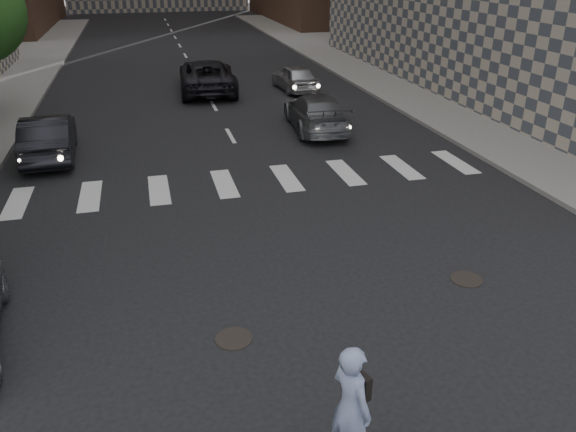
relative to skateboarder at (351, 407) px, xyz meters
name	(u,v)px	position (x,y,z in m)	size (l,w,h in m)	color
ground	(358,362)	(0.92, 2.00, -1.06)	(160.00, 160.00, 0.00)	black
sidewalk_right	(476,84)	(15.42, 22.00, -0.99)	(13.00, 80.00, 0.15)	gray
manhole_b	(234,338)	(-1.08, 3.20, -1.05)	(0.70, 0.70, 0.02)	black
manhole_c	(466,279)	(4.22, 4.00, -1.05)	(0.70, 0.70, 0.02)	black
skateboarder	(351,407)	(0.00, 0.00, 0.00)	(0.66, 1.05, 2.03)	brown
traffic_car_a	(49,137)	(-5.58, 15.00, -0.31)	(1.60, 4.59, 1.51)	black
traffic_car_b	(316,112)	(4.43, 16.00, -0.34)	(2.02, 4.96, 1.44)	#5B5E63
traffic_car_c	(207,76)	(1.03, 23.93, -0.24)	(2.72, 5.90, 1.64)	black
traffic_car_d	(295,77)	(5.50, 23.26, -0.39)	(1.60, 3.98, 1.36)	#BBBDC3
traffic_car_e	(199,73)	(0.83, 26.00, -0.42)	(1.35, 3.88, 1.28)	black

